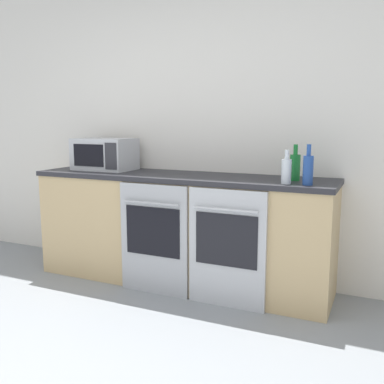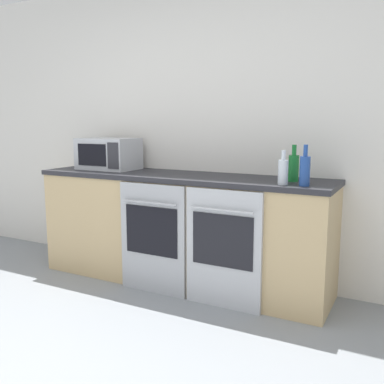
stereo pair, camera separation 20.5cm
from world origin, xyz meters
TOP-DOWN VIEW (x-y plane):
  - wall_back at (0.00, 2.28)m, footprint 10.00×0.06m
  - counter_back at (0.00, 1.96)m, footprint 2.52×0.61m
  - oven_left at (-0.08, 1.65)m, footprint 0.59×0.06m
  - oven_right at (0.53, 1.65)m, footprint 0.59×0.06m
  - microwave at (-0.77, 2.00)m, footprint 0.52×0.35m
  - bottle_blue at (1.06, 1.78)m, footprint 0.07×0.07m
  - bottle_green at (0.94, 1.97)m, footprint 0.08×0.08m
  - bottle_clear at (0.92, 1.77)m, footprint 0.07×0.07m

SIDE VIEW (x-z plane):
  - oven_left at x=-0.08m, z-range 0.01..0.89m
  - oven_right at x=0.53m, z-range 0.01..0.89m
  - counter_back at x=0.00m, z-range 0.00..0.93m
  - bottle_clear at x=0.92m, z-range 0.90..1.14m
  - bottle_green at x=0.94m, z-range 0.90..1.17m
  - bottle_blue at x=1.06m, z-range 0.90..1.18m
  - microwave at x=-0.77m, z-range 0.93..1.21m
  - wall_back at x=0.00m, z-range 0.00..2.60m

